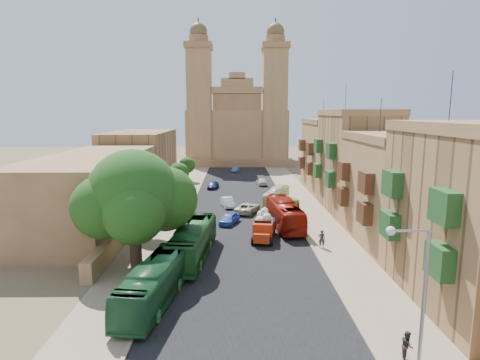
{
  "coord_description": "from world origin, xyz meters",
  "views": [
    {
      "loc": [
        -0.87,
        -29.78,
        13.41
      ],
      "look_at": [
        0.0,
        26.0,
        4.0
      ],
      "focal_mm": 30.0,
      "sensor_mm": 36.0,
      "label": 1
    }
  ],
  "objects_px": {
    "bus_green_south": "(155,283)",
    "car_white_a": "(228,202)",
    "street_tree_d": "(187,165)",
    "bus_cream_east": "(276,196)",
    "car_dkblue": "(213,185)",
    "car_cream": "(248,208)",
    "car_blue_a": "(229,218)",
    "red_truck": "(264,226)",
    "street_tree_b": "(167,191)",
    "street_tree_c": "(179,173)",
    "pedestrian_b": "(407,345)",
    "olive_pickup": "(287,204)",
    "pedestrian_c": "(298,210)",
    "ficus_tree": "(135,198)",
    "car_white_b": "(262,181)",
    "bus_green_north": "(193,242)",
    "streetlamp": "(415,288)",
    "bus_red_east": "(285,214)",
    "pedestrian_a": "(322,239)",
    "car_blue_b": "(235,169)",
    "street_tree_a": "(149,209)",
    "church": "(237,127)"
  },
  "relations": [
    {
      "from": "olive_pickup",
      "to": "pedestrian_c",
      "type": "bearing_deg",
      "value": -75.6
    },
    {
      "from": "bus_green_north",
      "to": "pedestrian_a",
      "type": "xyz_separation_m",
      "value": [
        12.61,
        2.7,
        -0.68
      ]
    },
    {
      "from": "church",
      "to": "bus_red_east",
      "type": "distance_m",
      "value": 63.1
    },
    {
      "from": "pedestrian_a",
      "to": "pedestrian_b",
      "type": "distance_m",
      "value": 18.42
    },
    {
      "from": "pedestrian_b",
      "to": "street_tree_c",
      "type": "bearing_deg",
      "value": 35.14
    },
    {
      "from": "olive_pickup",
      "to": "bus_red_east",
      "type": "distance_m",
      "value": 8.57
    },
    {
      "from": "pedestrian_c",
      "to": "olive_pickup",
      "type": "bearing_deg",
      "value": -154.34
    },
    {
      "from": "street_tree_d",
      "to": "bus_red_east",
      "type": "distance_m",
      "value": 35.23
    },
    {
      "from": "bus_green_south",
      "to": "pedestrian_b",
      "type": "distance_m",
      "value": 16.65
    },
    {
      "from": "bus_red_east",
      "to": "street_tree_b",
      "type": "bearing_deg",
      "value": -32.14
    },
    {
      "from": "ficus_tree",
      "to": "car_white_b",
      "type": "relative_size",
      "value": 2.55
    },
    {
      "from": "bus_green_north",
      "to": "pedestrian_b",
      "type": "height_order",
      "value": "bus_green_north"
    },
    {
      "from": "olive_pickup",
      "to": "car_blue_a",
      "type": "xyz_separation_m",
      "value": [
        -7.92,
        -7.1,
        -0.15
      ]
    },
    {
      "from": "car_dkblue",
      "to": "car_cream",
      "type": "bearing_deg",
      "value": -62.85
    },
    {
      "from": "car_white_a",
      "to": "pedestrian_b",
      "type": "relative_size",
      "value": 2.57
    },
    {
      "from": "streetlamp",
      "to": "red_truck",
      "type": "relative_size",
      "value": 1.41
    },
    {
      "from": "car_blue_b",
      "to": "bus_cream_east",
      "type": "bearing_deg",
      "value": -67.51
    },
    {
      "from": "street_tree_b",
      "to": "red_truck",
      "type": "height_order",
      "value": "street_tree_b"
    },
    {
      "from": "olive_pickup",
      "to": "pedestrian_b",
      "type": "distance_m",
      "value": 34.52
    },
    {
      "from": "street_tree_a",
      "to": "car_cream",
      "type": "bearing_deg",
      "value": 44.91
    },
    {
      "from": "street_tree_d",
      "to": "bus_cream_east",
      "type": "bearing_deg",
      "value": -52.11
    },
    {
      "from": "bus_cream_east",
      "to": "pedestrian_c",
      "type": "bearing_deg",
      "value": 125.61
    },
    {
      "from": "street_tree_a",
      "to": "street_tree_c",
      "type": "bearing_deg",
      "value": 90.0
    },
    {
      "from": "bus_cream_east",
      "to": "car_blue_a",
      "type": "bearing_deg",
      "value": 77.12
    },
    {
      "from": "bus_cream_east",
      "to": "car_blue_b",
      "type": "xyz_separation_m",
      "value": [
        -5.94,
        32.63,
        -0.62
      ]
    },
    {
      "from": "car_dkblue",
      "to": "pedestrian_c",
      "type": "bearing_deg",
      "value": -49.01
    },
    {
      "from": "street_tree_c",
      "to": "car_white_a",
      "type": "distance_m",
      "value": 12.97
    },
    {
      "from": "car_white_b",
      "to": "car_blue_b",
      "type": "distance_m",
      "value": 17.6
    },
    {
      "from": "bus_red_east",
      "to": "church",
      "type": "bearing_deg",
      "value": -90.25
    },
    {
      "from": "red_truck",
      "to": "olive_pickup",
      "type": "distance_m",
      "value": 13.78
    },
    {
      "from": "pedestrian_c",
      "to": "car_blue_a",
      "type": "bearing_deg",
      "value": -58.98
    },
    {
      "from": "street_tree_b",
      "to": "street_tree_c",
      "type": "distance_m",
      "value": 12.02
    },
    {
      "from": "church",
      "to": "car_blue_a",
      "type": "xyz_separation_m",
      "value": [
        -1.42,
        -61.05,
        -8.83
      ]
    },
    {
      "from": "pedestrian_a",
      "to": "street_tree_d",
      "type": "bearing_deg",
      "value": -47.8
    },
    {
      "from": "street_tree_b",
      "to": "ficus_tree",
      "type": "bearing_deg",
      "value": -88.3
    },
    {
      "from": "olive_pickup",
      "to": "pedestrian_b",
      "type": "xyz_separation_m",
      "value": [
        2.11,
        -34.46,
        -0.02
      ]
    },
    {
      "from": "car_blue_a",
      "to": "red_truck",
      "type": "bearing_deg",
      "value": -37.81
    },
    {
      "from": "ficus_tree",
      "to": "car_dkblue",
      "type": "relative_size",
      "value": 2.64
    },
    {
      "from": "pedestrian_b",
      "to": "bus_green_south",
      "type": "bearing_deg",
      "value": 78.24
    },
    {
      "from": "bus_red_east",
      "to": "pedestrian_c",
      "type": "bearing_deg",
      "value": -122.51
    },
    {
      "from": "street_tree_b",
      "to": "streetlamp",
      "type": "xyz_separation_m",
      "value": [
        17.72,
        -36.0,
        2.29
      ]
    },
    {
      "from": "pedestrian_b",
      "to": "car_blue_b",
      "type": "bearing_deg",
      "value": 20.37
    },
    {
      "from": "street_tree_b",
      "to": "car_white_a",
      "type": "distance_m",
      "value": 8.88
    },
    {
      "from": "bus_green_north",
      "to": "car_white_b",
      "type": "height_order",
      "value": "bus_green_north"
    },
    {
      "from": "bus_green_south",
      "to": "car_white_a",
      "type": "relative_size",
      "value": 2.52
    },
    {
      "from": "street_tree_b",
      "to": "car_dkblue",
      "type": "height_order",
      "value": "street_tree_b"
    },
    {
      "from": "church",
      "to": "car_cream",
      "type": "bearing_deg",
      "value": -88.97
    },
    {
      "from": "church",
      "to": "pedestrian_a",
      "type": "height_order",
      "value": "church"
    },
    {
      "from": "streetlamp",
      "to": "pedestrian_b",
      "type": "xyz_separation_m",
      "value": [
        0.89,
        2.21,
        -4.38
      ]
    },
    {
      "from": "red_truck",
      "to": "car_blue_a",
      "type": "bearing_deg",
      "value": 121.85
    }
  ]
}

